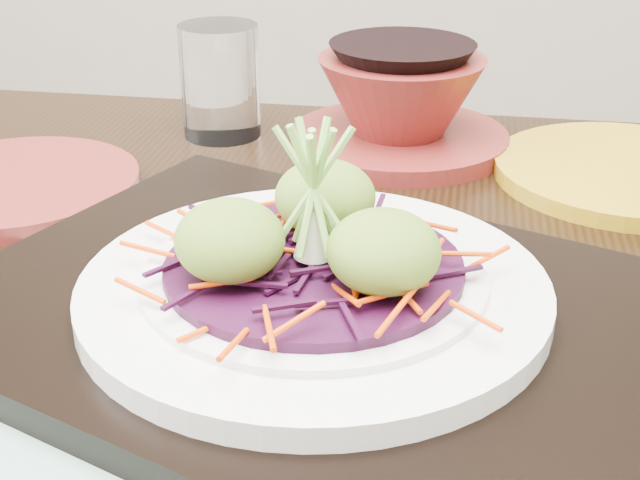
% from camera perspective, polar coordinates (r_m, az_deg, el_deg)
% --- Properties ---
extents(dining_table, '(1.17, 0.78, 0.73)m').
position_cam_1_polar(dining_table, '(0.56, -3.62, -13.28)').
color(dining_table, black).
rests_on(dining_table, ground).
extents(placemat, '(0.54, 0.48, 0.00)m').
position_cam_1_polar(placemat, '(0.48, -0.38, -5.91)').
color(placemat, '#88B09B').
rests_on(placemat, dining_table).
extents(serving_tray, '(0.46, 0.41, 0.02)m').
position_cam_1_polar(serving_tray, '(0.48, -0.39, -4.85)').
color(serving_tray, black).
rests_on(serving_tray, placemat).
extents(white_plate, '(0.25, 0.25, 0.02)m').
position_cam_1_polar(white_plate, '(0.47, -0.39, -3.08)').
color(white_plate, white).
rests_on(white_plate, serving_tray).
extents(cabbage_bed, '(0.16, 0.16, 0.01)m').
position_cam_1_polar(cabbage_bed, '(0.46, -0.40, -1.73)').
color(cabbage_bed, '#330A29').
rests_on(cabbage_bed, white_plate).
extents(carrot_julienne, '(0.19, 0.19, 0.01)m').
position_cam_1_polar(carrot_julienne, '(0.46, -0.40, -0.89)').
color(carrot_julienne, '#DF3D03').
rests_on(carrot_julienne, cabbage_bed).
extents(guacamole_scoops, '(0.14, 0.12, 0.04)m').
position_cam_1_polar(guacamole_scoops, '(0.45, -0.42, 0.70)').
color(guacamole_scoops, olive).
rests_on(guacamole_scoops, cabbage_bed).
extents(scallion_garnish, '(0.06, 0.06, 0.09)m').
position_cam_1_polar(scallion_garnish, '(0.45, -0.41, 2.94)').
color(scallion_garnish, '#81C24D').
rests_on(scallion_garnish, cabbage_bed).
extents(terracotta_side_plate, '(0.19, 0.19, 0.01)m').
position_cam_1_polar(terracotta_side_plate, '(0.69, -18.91, 3.32)').
color(terracotta_side_plate, maroon).
rests_on(terracotta_side_plate, dining_table).
extents(water_glass, '(0.08, 0.08, 0.10)m').
position_cam_1_polar(water_glass, '(0.77, -6.40, 10.07)').
color(water_glass, white).
rests_on(water_glass, dining_table).
extents(terracotta_bowl_set, '(0.23, 0.23, 0.08)m').
position_cam_1_polar(terracotta_bowl_set, '(0.74, 5.15, 8.41)').
color(terracotta_bowl_set, maroon).
rests_on(terracotta_bowl_set, dining_table).
extents(yellow_plate, '(0.23, 0.23, 0.01)m').
position_cam_1_polar(yellow_plate, '(0.72, 19.10, 4.15)').
color(yellow_plate, '#A77F12').
rests_on(yellow_plate, dining_table).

